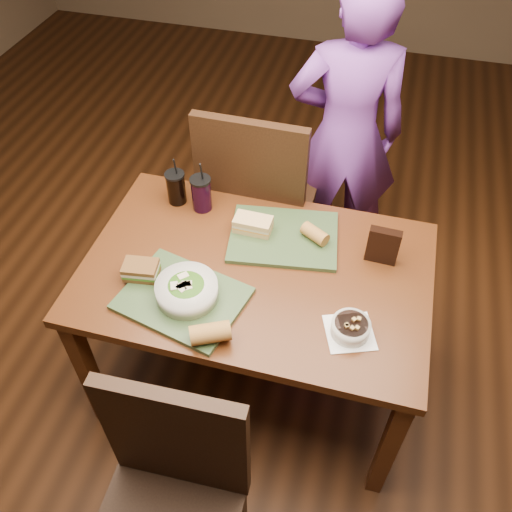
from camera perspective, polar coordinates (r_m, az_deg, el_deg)
The scene contains 16 objects.
ground at distance 2.64m, azimuth -0.00°, elevation -12.28°, with size 6.00×6.00×0.00m, color #381C0B.
dining_table at distance 2.10m, azimuth -0.00°, elevation -3.00°, with size 1.30×0.85×0.75m.
chair_near at distance 1.82m, azimuth -9.03°, elevation -23.92°, with size 0.45×0.45×1.01m.
chair_far at distance 2.52m, azimuth 0.09°, elevation 5.91°, with size 0.49×0.49×1.11m.
diner at distance 2.69m, azimuth 9.40°, elevation 12.37°, with size 0.56×0.37×1.54m, color purple.
tray_near at distance 1.95m, azimuth -7.74°, elevation -4.46°, with size 0.42×0.32×0.02m, color #314726.
tray_far at distance 2.14m, azimuth 2.92°, elevation 2.02°, with size 0.42×0.32×0.02m, color #314726.
salad_bowl at distance 1.91m, azimuth -7.31°, elevation -3.53°, with size 0.22×0.22×0.07m.
soup_bowl at distance 1.85m, azimuth 9.92°, elevation -7.44°, with size 0.21×0.21×0.07m.
sandwich_near at distance 2.01m, azimuth -12.02°, elevation -1.46°, with size 0.13×0.10×0.06m.
sandwich_far at distance 2.13m, azimuth -0.32°, elevation 3.36°, with size 0.15×0.08×0.06m.
baguette_near at distance 1.79m, azimuth -4.85°, elevation -8.08°, with size 0.07×0.07×0.13m, color #AD7533.
baguette_far at distance 2.11m, azimuth 6.21°, elevation 2.32°, with size 0.05×0.05×0.11m, color #AD7533.
cup_cola at distance 2.29m, azimuth -8.41°, elevation 7.16°, with size 0.08×0.08×0.22m.
cup_berry at distance 2.24m, azimuth -5.77°, elevation 6.57°, with size 0.09×0.09×0.23m.
chip_bag at distance 2.06m, azimuth 13.22°, elevation 1.05°, with size 0.12×0.04×0.15m, color black.
Camera 1 is at (0.35, -1.31, 2.26)m, focal length 38.00 mm.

